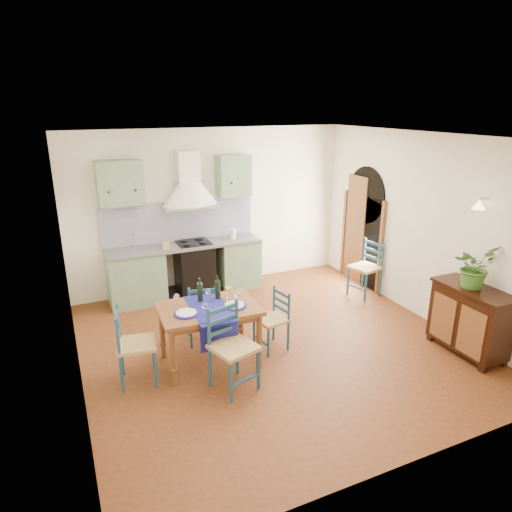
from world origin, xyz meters
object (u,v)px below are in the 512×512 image
Objects in this scene: sideboard at (470,318)px; chair_near at (232,347)px; potted_plant at (474,266)px; dining_table at (209,314)px.

chair_near is at bearing 169.89° from sideboard.
potted_plant is at bearing 118.63° from sideboard.
dining_table is 0.63m from chair_near.
potted_plant reaches higher than chair_near.
sideboard is (3.20, -1.17, -0.18)m from dining_table.
potted_plant is (3.11, -0.52, 0.70)m from chair_near.
dining_table is 3.41m from potted_plant.
potted_plant is at bearing -19.53° from dining_table.
potted_plant reaches higher than dining_table.
chair_near is at bearing 170.54° from potted_plant.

